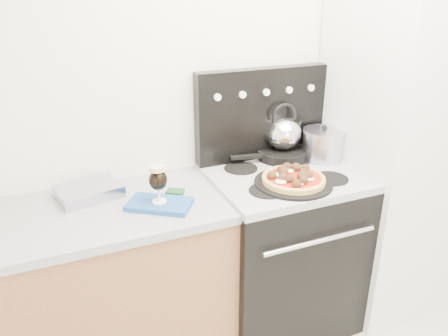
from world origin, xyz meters
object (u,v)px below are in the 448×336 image
stove_body (280,252)px  tea_kettle (284,131)px  fridge (394,151)px  beer_glass (158,184)px  skillet (282,154)px  stock_pot (323,145)px  oven_mitt (160,204)px  pizza_pan (293,183)px  base_cabinet (75,302)px  pizza (294,178)px

stove_body → tea_kettle: 0.68m
fridge → beer_glass: size_ratio=10.65×
skillet → tea_kettle: bearing=0.0°
beer_glass → stock_pot: size_ratio=0.80×
fridge → tea_kettle: bearing=159.2°
tea_kettle → oven_mitt: bearing=-145.7°
oven_mitt → tea_kettle: 0.85m
skillet → pizza_pan: bearing=-111.2°
fridge → tea_kettle: (-0.60, 0.23, 0.13)m
tea_kettle → base_cabinet: bearing=-156.0°
oven_mitt → pizza: 0.66m
stove_body → pizza: pizza is taller
oven_mitt → tea_kettle: bearing=18.6°
stove_body → pizza: 0.53m
beer_glass → skillet: (0.79, 0.26, -0.07)m
pizza_pan → skillet: 0.35m
fridge → pizza_pan: bearing=-172.0°
pizza → beer_glass: bearing=174.5°
beer_glass → pizza: (0.66, -0.06, -0.06)m
beer_glass → tea_kettle: size_ratio=0.80×
pizza_pan → skillet: skillet is taller
base_cabinet → pizza: 1.21m
skillet → stock_pot: stock_pot is taller
stock_pot → skillet: bearing=152.4°
tea_kettle → stock_pot: size_ratio=0.99×
beer_glass → stove_body: bearing=5.3°
pizza_pan → pizza: (0.00, 0.00, 0.03)m
pizza_pan → stock_pot: (0.32, 0.23, 0.08)m
pizza → tea_kettle: tea_kettle is taller
beer_glass → tea_kettle: 0.83m
fridge → stock_pot: size_ratio=8.51×
stove_body → beer_glass: bearing=-174.7°
beer_glass → fridge: bearing=1.6°
base_cabinet → pizza_pan: (1.08, -0.15, 0.50)m
skillet → stock_pot: (0.20, -0.10, 0.06)m
pizza → stock_pot: (0.32, 0.23, 0.05)m
oven_mitt → tea_kettle: (0.79, 0.26, 0.17)m
stove_body → skillet: bearing=63.1°
base_cabinet → pizza_pan: pizza_pan is taller
beer_glass → pizza: 0.67m
pizza_pan → tea_kettle: bearing=68.8°
stove_body → beer_glass: 0.90m
pizza_pan → tea_kettle: size_ratio=1.74×
stove_body → pizza_pan: (-0.02, -0.13, 0.49)m
skillet → tea_kettle: 0.14m
tea_kettle → skillet: bearing=0.0°
base_cabinet → skillet: (1.21, 0.18, 0.52)m
beer_glass → pizza_pan: bearing=-5.5°
stove_body → pizza_pan: size_ratio=2.28×
stove_body → tea_kettle: size_ratio=3.96×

